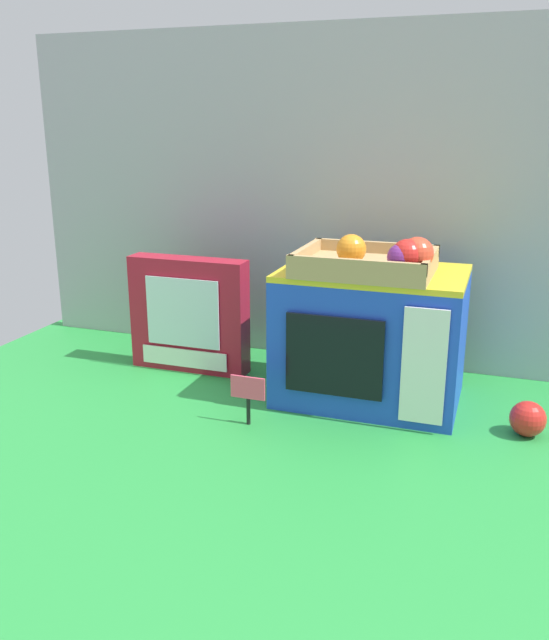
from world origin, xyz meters
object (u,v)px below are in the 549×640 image
(food_groups_crate, at_px, (375,261))
(price_sign, at_px, (248,393))
(cookie_set_box, at_px, (189,315))
(loose_toy_apple, at_px, (528,419))
(toy_microwave, at_px, (370,336))

(food_groups_crate, bearing_deg, price_sign, -141.26)
(food_groups_crate, relative_size, cookie_set_box, 0.95)
(loose_toy_apple, bearing_deg, toy_microwave, 166.91)
(food_groups_crate, bearing_deg, cookie_set_box, 170.16)
(price_sign, distance_m, loose_toy_apple, 0.53)
(food_groups_crate, bearing_deg, loose_toy_apple, -6.47)
(cookie_set_box, bearing_deg, price_sign, -44.96)
(food_groups_crate, distance_m, loose_toy_apple, 0.41)
(price_sign, bearing_deg, loose_toy_apple, 14.18)
(cookie_set_box, relative_size, loose_toy_apple, 4.20)
(toy_microwave, xyz_separation_m, loose_toy_apple, (0.32, -0.07, -0.11))
(cookie_set_box, bearing_deg, loose_toy_apple, -8.48)
(food_groups_crate, distance_m, price_sign, 0.36)
(loose_toy_apple, bearing_deg, food_groups_crate, 173.53)
(price_sign, bearing_deg, toy_microwave, 46.28)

